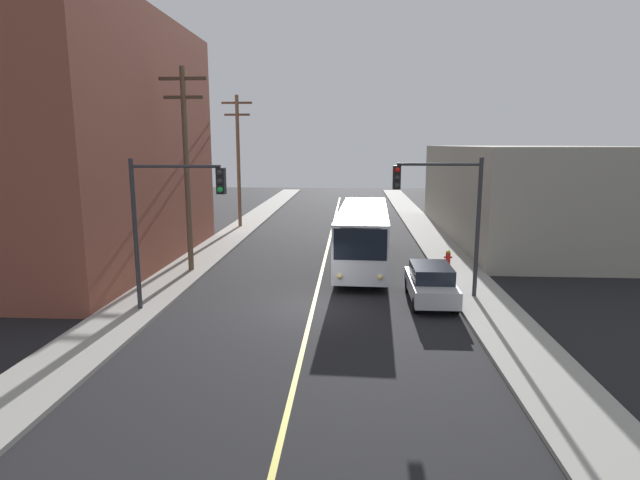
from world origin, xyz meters
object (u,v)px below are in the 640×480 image
Objects in this scene: utility_pole_mid at (238,155)px; fire_hydrant at (448,257)px; parked_car_silver at (431,283)px; utility_pole_near at (186,161)px; city_bus at (363,234)px; traffic_signal_right_corner at (443,201)px; traffic_signal_left_corner at (172,206)px.

fire_hydrant is (14.34, -13.05, -5.22)m from utility_pole_mid.
fire_hydrant is at bearing 73.62° from parked_car_silver.
fire_hydrant is at bearing 7.59° from utility_pole_near.
parked_car_silver is at bearing -57.29° from utility_pole_mid.
city_bus is 1.18× the size of utility_pole_near.
utility_pole_mid is (-12.47, 19.42, 4.97)m from parked_car_silver.
utility_pole_near reaches higher than traffic_signal_right_corner.
city_bus is at bearing 12.93° from utility_pole_near.
city_bus is at bearing 176.82° from fire_hydrant.
traffic_signal_right_corner is (3.21, -6.13, 2.49)m from city_bus.
traffic_signal_left_corner is (1.49, -6.62, -1.52)m from utility_pole_near.
city_bus is 2.78× the size of parked_car_silver.
parked_car_silver is at bearing -130.78° from traffic_signal_right_corner.
utility_pole_near is at bearing -172.41° from fire_hydrant.
utility_pole_mid reaches higher than traffic_signal_right_corner.
utility_pole_near reaches higher than traffic_signal_left_corner.
traffic_signal_left_corner reaches higher than city_bus.
city_bus reaches higher than parked_car_silver.
utility_pole_near is 14.83m from fire_hydrant.
city_bus is 14.56× the size of fire_hydrant.
utility_pole_near reaches higher than fire_hydrant.
parked_car_silver is at bearing -67.27° from city_bus.
utility_pole_near is at bearing 102.68° from traffic_signal_left_corner.
fire_hydrant is (12.26, 8.45, -3.72)m from traffic_signal_left_corner.
fire_hydrant is at bearing -42.29° from utility_pole_mid.
utility_pole_mid reaches higher than fire_hydrant.
traffic_signal_right_corner is 7.14× the size of fire_hydrant.
city_bus is 16.53m from utility_pole_mid.
utility_pole_near is at bearing 161.85° from traffic_signal_right_corner.
traffic_signal_left_corner is at bearing -168.68° from parked_car_silver.
parked_car_silver is 0.73× the size of traffic_signal_right_corner.
parked_car_silver is 0.73× the size of traffic_signal_left_corner.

